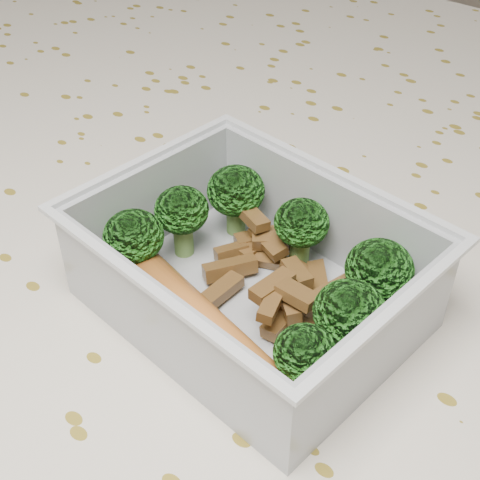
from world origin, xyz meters
The scene contains 6 objects.
dining_table centered at (0.00, 0.00, 0.67)m, with size 1.40×0.90×0.75m.
tablecloth centered at (0.00, 0.00, 0.72)m, with size 1.46×0.96×0.19m.
lunch_container centered at (0.03, -0.02, 0.78)m, with size 0.18×0.14×0.06m.
broccoli_florets centered at (0.03, 0.00, 0.79)m, with size 0.15×0.11×0.04m.
meat_pile centered at (0.03, 0.00, 0.77)m, with size 0.10×0.07×0.03m.
sausage centered at (0.03, -0.05, 0.77)m, with size 0.14×0.05×0.02m.
Camera 1 is at (0.19, -0.21, 1.01)m, focal length 50.00 mm.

